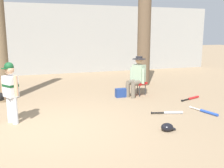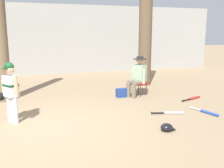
{
  "view_description": "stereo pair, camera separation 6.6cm",
  "coord_description": "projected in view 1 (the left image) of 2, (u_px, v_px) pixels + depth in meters",
  "views": [
    {
      "loc": [
        -0.35,
        -4.95,
        1.89
      ],
      "look_at": [
        1.43,
        0.45,
        0.75
      ],
      "focal_mm": 40.87,
      "sensor_mm": 36.0,
      "label": 1
    },
    {
      "loc": [
        -0.29,
        -4.97,
        1.89
      ],
      "look_at": [
        1.43,
        0.45,
        0.75
      ],
      "focal_mm": 40.87,
      "sensor_mm": 36.0,
      "label": 2
    }
  ],
  "objects": [
    {
      "name": "tree_behind_spectator",
      "position": [
        144.0,
        29.0,
        9.17
      ],
      "size": [
        0.63,
        0.63,
        4.68
      ],
      "color": "brown",
      "rests_on": "ground"
    },
    {
      "name": "batting_helmet_black",
      "position": [
        167.0,
        127.0,
        5.0
      ],
      "size": [
        0.29,
        0.22,
        0.17
      ],
      "color": "black",
      "rests_on": "ground"
    },
    {
      "name": "young_ballplayer",
      "position": [
        10.0,
        89.0,
        5.32
      ],
      "size": [
        0.51,
        0.51,
        1.31
      ],
      "color": "white",
      "rests_on": "ground"
    },
    {
      "name": "ground_plane",
      "position": [
        51.0,
        129.0,
        5.09
      ],
      "size": [
        60.0,
        60.0,
        0.0
      ],
      "primitive_type": "plane",
      "color": "#937A5B"
    },
    {
      "name": "seated_spectator",
      "position": [
        137.0,
        75.0,
        7.71
      ],
      "size": [
        0.66,
        0.57,
        1.2
      ],
      "color": "#6B6051",
      "rests_on": "ground"
    },
    {
      "name": "bat_aluminum_silver",
      "position": [
        171.0,
        113.0,
        6.06
      ],
      "size": [
        0.75,
        0.26,
        0.07
      ],
      "color": "#B7BCC6",
      "rests_on": "ground"
    },
    {
      "name": "folding_stool",
      "position": [
        139.0,
        84.0,
        7.83
      ],
      "size": [
        0.55,
        0.55,
        0.41
      ],
      "color": "red",
      "rests_on": "ground"
    },
    {
      "name": "bat_red_barrel",
      "position": [
        192.0,
        98.0,
        7.42
      ],
      "size": [
        0.75,
        0.31,
        0.07
      ],
      "color": "red",
      "rests_on": "ground"
    },
    {
      "name": "concrete_back_wall",
      "position": [
        35.0,
        40.0,
        11.63
      ],
      "size": [
        18.0,
        0.36,
        3.19
      ],
      "primitive_type": "cube",
      "color": "#9E9E99",
      "rests_on": "ground"
    },
    {
      "name": "handbag_beside_stool",
      "position": [
        121.0,
        93.0,
        7.65
      ],
      "size": [
        0.34,
        0.18,
        0.26
      ],
      "primitive_type": "cube",
      "rotation": [
        0.0,
        0.0,
        0.0
      ],
      "color": "navy",
      "rests_on": "ground"
    },
    {
      "name": "bat_blue_youth",
      "position": [
        207.0,
        112.0,
        6.11
      ],
      "size": [
        0.26,
        0.8,
        0.07
      ],
      "color": "#2347AD",
      "rests_on": "ground"
    }
  ]
}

